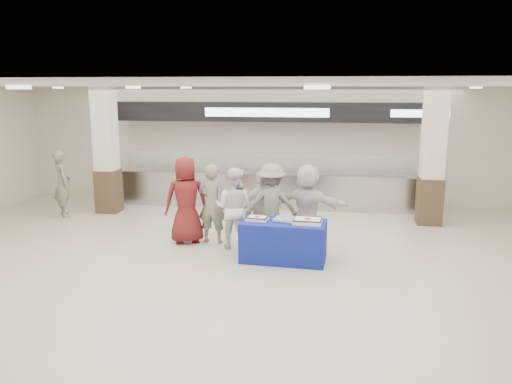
% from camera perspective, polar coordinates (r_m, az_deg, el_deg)
% --- Properties ---
extents(ground, '(14.00, 14.00, 0.00)m').
position_cam_1_polar(ground, '(8.53, -3.27, -9.99)').
color(ground, beige).
rests_on(ground, ground).
extents(serving_line, '(8.70, 0.85, 2.80)m').
position_cam_1_polar(serving_line, '(13.40, 1.36, 3.19)').
color(serving_line, '#ADAFB4').
rests_on(serving_line, ground).
extents(column_left, '(0.55, 0.55, 3.20)m').
position_cam_1_polar(column_left, '(13.31, -16.72, 4.26)').
color(column_left, '#3B2B1A').
rests_on(column_left, ground).
extents(column_right, '(0.55, 0.55, 3.20)m').
position_cam_1_polar(column_right, '(12.29, 19.50, 3.49)').
color(column_right, '#3B2B1A').
rests_on(column_right, ground).
extents(display_table, '(1.60, 0.88, 0.75)m').
position_cam_1_polar(display_table, '(9.32, 3.17, -5.62)').
color(display_table, navy).
rests_on(display_table, ground).
extents(sheet_cake_left, '(0.42, 0.35, 0.08)m').
position_cam_1_polar(sheet_cake_left, '(9.30, 0.14, -2.96)').
color(sheet_cake_left, white).
rests_on(sheet_cake_left, display_table).
extents(sheet_cake_right, '(0.53, 0.43, 0.10)m').
position_cam_1_polar(sheet_cake_right, '(9.12, 5.92, -3.26)').
color(sheet_cake_right, white).
rests_on(sheet_cake_right, display_table).
extents(cupcake_tray, '(0.43, 0.37, 0.06)m').
position_cam_1_polar(cupcake_tray, '(9.25, 3.45, -3.15)').
color(cupcake_tray, '#AEAEB3').
rests_on(cupcake_tray, display_table).
extents(civilian_maroon, '(1.03, 0.86, 1.81)m').
position_cam_1_polar(civilian_maroon, '(10.35, -7.97, -0.92)').
color(civilian_maroon, maroon).
rests_on(civilian_maroon, ground).
extents(soldier_a, '(0.64, 0.45, 1.66)m').
position_cam_1_polar(soldier_a, '(10.30, -5.05, -1.34)').
color(soldier_a, slate).
rests_on(soldier_a, ground).
extents(chef_tall, '(0.89, 0.75, 1.63)m').
position_cam_1_polar(chef_tall, '(9.96, -2.55, -1.83)').
color(chef_tall, white).
rests_on(chef_tall, ground).
extents(chef_short, '(0.92, 0.68, 1.46)m').
position_cam_1_polar(chef_short, '(10.35, 0.69, -1.79)').
color(chef_short, white).
rests_on(chef_short, ground).
extents(soldier_b, '(1.17, 0.77, 1.69)m').
position_cam_1_polar(soldier_b, '(10.10, 1.76, -1.48)').
color(soldier_b, slate).
rests_on(soldier_b, ground).
extents(civilian_white, '(1.65, 0.96, 1.70)m').
position_cam_1_polar(civilian_white, '(10.03, 5.92, -1.59)').
color(civilian_white, white).
rests_on(civilian_white, ground).
extents(soldier_bg, '(0.70, 0.72, 1.67)m').
position_cam_1_polar(soldier_bg, '(13.30, -21.25, 0.92)').
color(soldier_bg, slate).
rests_on(soldier_bg, ground).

